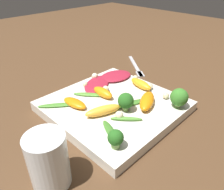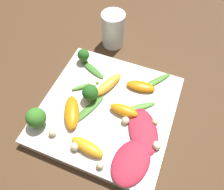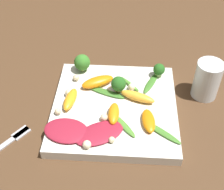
{
  "view_description": "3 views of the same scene",
  "coord_description": "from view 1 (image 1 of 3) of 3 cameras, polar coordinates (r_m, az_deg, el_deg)",
  "views": [
    {
      "loc": [
        0.3,
        -0.3,
        0.3
      ],
      "look_at": [
        -0.0,
        -0.01,
        0.04
      ],
      "focal_mm": 35.0,
      "sensor_mm": 36.0,
      "label": 1
    },
    {
      "loc": [
        -0.1,
        0.22,
        0.42
      ],
      "look_at": [
        -0.0,
        -0.02,
        0.04
      ],
      "focal_mm": 35.0,
      "sensor_mm": 36.0,
      "label": 2
    },
    {
      "loc": [
        -0.48,
        -0.02,
        0.52
      ],
      "look_at": [
        0.01,
        0.01,
        0.04
      ],
      "focal_mm": 50.0,
      "sensor_mm": 36.0,
      "label": 3
    }
  ],
  "objects": [
    {
      "name": "arugula_sprig_0",
      "position": [
        0.41,
        -0.21,
        -9.76
      ],
      "size": [
        0.08,
        0.05,
        0.01
      ],
      "color": "#3D7528",
      "rests_on": "plate"
    },
    {
      "name": "macadamia_nut_2",
      "position": [
        0.54,
        -1.65,
        1.61
      ],
      "size": [
        0.02,
        0.02,
        0.02
      ],
      "color": "beige",
      "rests_on": "plate"
    },
    {
      "name": "orange_segment_4",
      "position": [
        0.56,
        7.48,
        2.9
      ],
      "size": [
        0.07,
        0.03,
        0.02
      ],
      "color": "orange",
      "rests_on": "plate"
    },
    {
      "name": "fork",
      "position": [
        0.73,
        6.46,
        7.12
      ],
      "size": [
        0.15,
        0.12,
        0.01
      ],
      "color": "#B2B2B7",
      "rests_on": "ground_plane"
    },
    {
      "name": "broccoli_floret_1",
      "position": [
        0.38,
        0.95,
        -11.26
      ],
      "size": [
        0.03,
        0.03,
        0.04
      ],
      "color": "#84AD5B",
      "rests_on": "plate"
    },
    {
      "name": "arugula_sprig_3",
      "position": [
        0.53,
        -5.87,
        0.12
      ],
      "size": [
        0.07,
        0.06,
        0.01
      ],
      "color": "#518E33",
      "rests_on": "plate"
    },
    {
      "name": "ground_plane",
      "position": [
        0.52,
        0.49,
        -3.94
      ],
      "size": [
        2.4,
        2.4,
        0.0
      ],
      "primitive_type": "plane",
      "color": "#4C331E"
    },
    {
      "name": "orange_segment_3",
      "position": [
        0.46,
        -2.31,
        -4.05
      ],
      "size": [
        0.05,
        0.08,
        0.02
      ],
      "color": "#FCAD33",
      "rests_on": "plate"
    },
    {
      "name": "macadamia_nut_6",
      "position": [
        0.6,
        6.14,
        4.47
      ],
      "size": [
        0.01,
        0.01,
        0.01
      ],
      "color": "beige",
      "rests_on": "plate"
    },
    {
      "name": "arugula_sprig_4",
      "position": [
        0.45,
        3.77,
        -6.22
      ],
      "size": [
        0.06,
        0.05,
        0.01
      ],
      "color": "#518E33",
      "rests_on": "plate"
    },
    {
      "name": "orange_segment_0",
      "position": [
        0.49,
        -9.72,
        -2.08
      ],
      "size": [
        0.07,
        0.03,
        0.02
      ],
      "color": "orange",
      "rests_on": "plate"
    },
    {
      "name": "orange_segment_1",
      "position": [
        0.49,
        9.13,
        -1.52
      ],
      "size": [
        0.06,
        0.08,
        0.02
      ],
      "color": "orange",
      "rests_on": "plate"
    },
    {
      "name": "broccoli_floret_2",
      "position": [
        0.5,
        17.13,
        -0.61
      ],
      "size": [
        0.04,
        0.04,
        0.04
      ],
      "color": "#84AD5B",
      "rests_on": "plate"
    },
    {
      "name": "macadamia_nut_3",
      "position": [
        0.56,
        9.74,
        2.24
      ],
      "size": [
        0.02,
        0.02,
        0.02
      ],
      "color": "beige",
      "rests_on": "plate"
    },
    {
      "name": "broccoli_floret_0",
      "position": [
        0.46,
        3.61,
        -1.6
      ],
      "size": [
        0.03,
        0.03,
        0.04
      ],
      "color": "#84AD5B",
      "rests_on": "plate"
    },
    {
      "name": "arugula_sprig_1",
      "position": [
        0.5,
        5.09,
        -2.15
      ],
      "size": [
        0.05,
        0.09,
        0.01
      ],
      "color": "#3D7528",
      "rests_on": "plate"
    },
    {
      "name": "macadamia_nut_5",
      "position": [
        0.53,
        13.86,
        -0.19
      ],
      "size": [
        0.02,
        0.02,
        0.02
      ],
      "color": "beige",
      "rests_on": "plate"
    },
    {
      "name": "arugula_sprig_2",
      "position": [
        0.5,
        -13.63,
        -2.56
      ],
      "size": [
        0.07,
        0.08,
        0.01
      ],
      "color": "#47842D",
      "rests_on": "plate"
    },
    {
      "name": "plate",
      "position": [
        0.51,
        0.5,
        -2.9
      ],
      "size": [
        0.27,
        0.27,
        0.02
      ],
      "color": "silver",
      "rests_on": "ground_plane"
    },
    {
      "name": "macadamia_nut_4",
      "position": [
        0.6,
        -4.52,
        4.95
      ],
      "size": [
        0.02,
        0.02,
        0.02
      ],
      "color": "beige",
      "rests_on": "plate"
    },
    {
      "name": "radicchio_leaf_0",
      "position": [
        0.61,
        0.96,
        5.0
      ],
      "size": [
        0.08,
        0.1,
        0.01
      ],
      "color": "maroon",
      "rests_on": "plate"
    },
    {
      "name": "macadamia_nut_0",
      "position": [
        0.57,
        -6.65,
        2.92
      ],
      "size": [
        0.01,
        0.01,
        0.01
      ],
      "color": "beige",
      "rests_on": "plate"
    },
    {
      "name": "radicchio_leaf_1",
      "position": [
        0.57,
        -3.93,
        2.87
      ],
      "size": [
        0.1,
        0.12,
        0.01
      ],
      "color": "maroon",
      "rests_on": "plate"
    },
    {
      "name": "drinking_glass",
      "position": [
        0.35,
        -16.28,
        -16.17
      ],
      "size": [
        0.06,
        0.06,
        0.09
      ],
      "color": "white",
      "rests_on": "ground_plane"
    },
    {
      "name": "macadamia_nut_1",
      "position": [
        0.45,
        1.88,
        -5.22
      ],
      "size": [
        0.02,
        0.02,
        0.02
      ],
      "color": "beige",
      "rests_on": "plate"
    },
    {
      "name": "orange_segment_2",
      "position": [
        0.52,
        -2.64,
        0.56
      ],
      "size": [
        0.06,
        0.02,
        0.02
      ],
      "color": "orange",
      "rests_on": "plate"
    }
  ]
}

